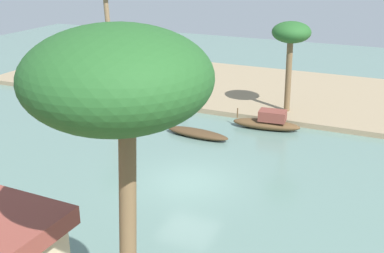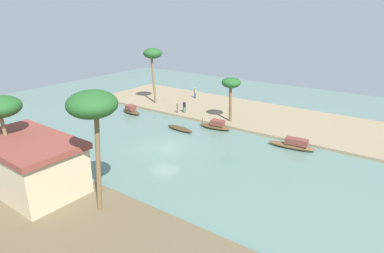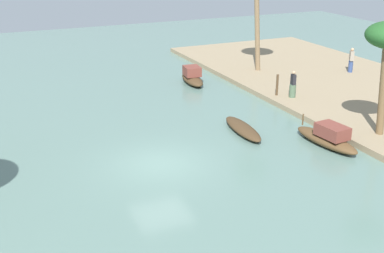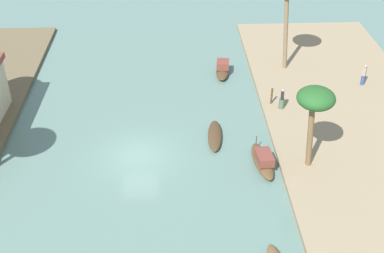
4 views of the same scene
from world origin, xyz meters
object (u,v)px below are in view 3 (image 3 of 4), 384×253
Objects in this scene: person_on_near_bank at (351,61)px; mooring_post at (277,85)px; sampan_upstream_small at (243,129)px; sampan_with_tall_canopy at (192,77)px; sampan_downstream_large at (328,138)px; person_by_mooring at (293,87)px.

person_on_near_bank reaches higher than mooring_post.
person_on_near_bank is 1.35× the size of mooring_post.
sampan_with_tall_canopy is at bearing -3.71° from sampan_upstream_small.
sampan_with_tall_canopy is 11.23m from person_on_near_bank.
sampan_upstream_small is 13.87m from person_on_near_bank.
sampan_upstream_small is at bearing 178.59° from sampan_with_tall_canopy.
sampan_downstream_large is at bearing -133.65° from sampan_upstream_small.
sampan_upstream_small is at bearing -48.89° from person_by_mooring.
sampan_downstream_large is 3.07× the size of mooring_post.
person_on_near_bank is at bearing -50.28° from sampan_downstream_large.
person_by_mooring is at bearing -141.69° from sampan_with_tall_canopy.
mooring_post is (7.04, -1.75, 0.52)m from sampan_downstream_large.
person_by_mooring reaches higher than sampan_upstream_small.
sampan_downstream_large is 13.49m from person_on_near_bank.
sampan_downstream_large is 2.28× the size of person_on_near_bank.
person_on_near_bank is (6.45, -12.24, 0.93)m from sampan_upstream_small.
person_by_mooring is (6.32, -2.37, 0.52)m from sampan_downstream_large.
sampan_with_tall_canopy is at bearing 29.60° from mooring_post.
mooring_post is at bearing -129.69° from person_by_mooring.
sampan_with_tall_canopy is (9.35, -1.42, 0.22)m from sampan_upstream_small.
person_on_near_bank is (-2.91, -10.82, 0.71)m from sampan_with_tall_canopy.
sampan_downstream_large is 7.27m from mooring_post.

